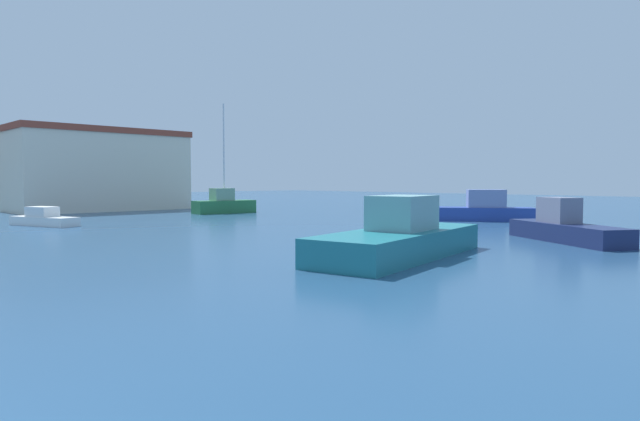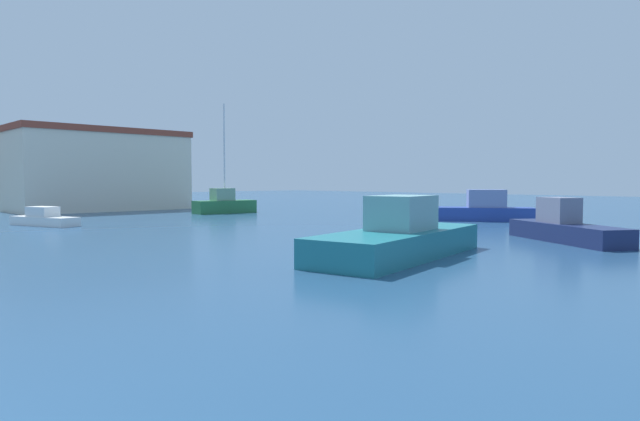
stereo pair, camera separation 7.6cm
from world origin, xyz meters
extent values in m
plane|color=navy|center=(15.00, 20.00, 0.00)|extent=(160.00, 160.00, 0.00)
cube|color=#28703D|center=(25.05, 29.77, 0.49)|extent=(4.93, 2.11, 0.99)
cube|color=gray|center=(24.86, 29.79, 1.46)|extent=(1.71, 1.40, 0.95)
cylinder|color=silver|center=(25.05, 29.77, 4.69)|extent=(0.12, 0.12, 7.40)
cube|color=#233D93|center=(32.04, 12.00, 0.42)|extent=(5.25, 6.24, 0.84)
cube|color=#6E7DB1|center=(32.26, 11.70, 1.40)|extent=(2.56, 2.72, 1.12)
cube|color=#1E707A|center=(15.38, 5.59, 0.44)|extent=(8.31, 4.07, 0.88)
cube|color=#6B9CA2|center=(15.58, 5.63, 1.45)|extent=(2.56, 2.05, 1.14)
cube|color=#19234C|center=(23.86, 3.50, 0.38)|extent=(4.43, 5.87, 0.75)
cube|color=slate|center=(24.13, 3.94, 1.28)|extent=(1.75, 1.93, 1.06)
cube|color=white|center=(11.20, 27.07, 0.25)|extent=(2.59, 4.54, 0.51)
cube|color=silver|center=(11.15, 27.21, 0.78)|extent=(1.49, 1.87, 0.56)
cube|color=beige|center=(19.94, 42.34, 3.17)|extent=(13.65, 9.87, 6.33)
cube|color=brown|center=(19.94, 42.34, 6.58)|extent=(13.92, 10.07, 0.50)
camera|label=1|loc=(1.07, -5.28, 2.52)|focal=30.50mm
camera|label=2|loc=(1.12, -5.34, 2.52)|focal=30.50mm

